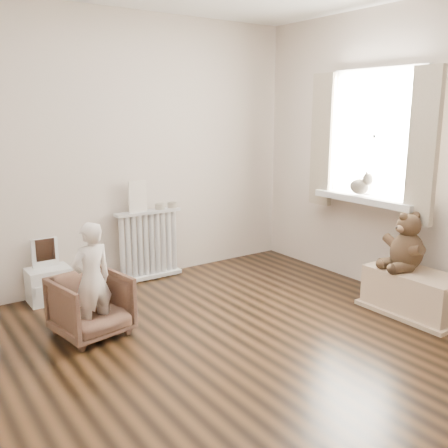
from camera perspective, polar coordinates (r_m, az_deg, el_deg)
floor at (r=3.81m, az=2.07°, el=-13.36°), size 3.60×3.60×0.01m
back_wall at (r=4.99m, az=-10.44°, el=8.24°), size 3.60×0.02×2.60m
right_wall at (r=4.74m, az=20.02°, el=7.45°), size 0.02×3.60×2.60m
window at (r=4.88m, az=16.99°, el=9.56°), size 0.03×0.90×1.10m
window_sill at (r=4.88m, az=15.88°, el=2.76°), size 0.22×1.10×0.06m
curtain_left at (r=4.46m, az=21.83°, el=8.18°), size 0.06×0.26×1.30m
curtain_right at (r=5.18m, az=11.18°, el=9.37°), size 0.06×0.26×1.30m
radiator at (r=5.07m, az=-8.59°, el=-2.07°), size 0.68×0.13×0.71m
paper_doll at (r=4.93m, az=-9.83°, el=3.14°), size 0.19×0.02×0.31m
tin_a at (r=5.05m, az=-7.35°, el=2.01°), size 0.09×0.09×0.06m
tin_b at (r=5.12m, az=-5.95°, el=2.17°), size 0.10×0.10×0.05m
toy_vanity at (r=4.74m, az=-19.46°, el=-5.21°), size 0.37×0.26×0.57m
armchair at (r=3.96m, az=-14.95°, el=-9.03°), size 0.58×0.60×0.47m
child at (r=3.84m, az=-14.88°, el=-6.19°), size 0.35×0.26×0.88m
toy_bench at (r=4.53m, az=20.85°, el=-7.13°), size 0.41×0.78×0.37m
teddy_bear at (r=4.46m, az=20.32°, el=-1.11°), size 0.46×0.39×0.49m
plush_cat at (r=4.89m, az=15.31°, el=4.36°), size 0.22×0.30×0.22m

